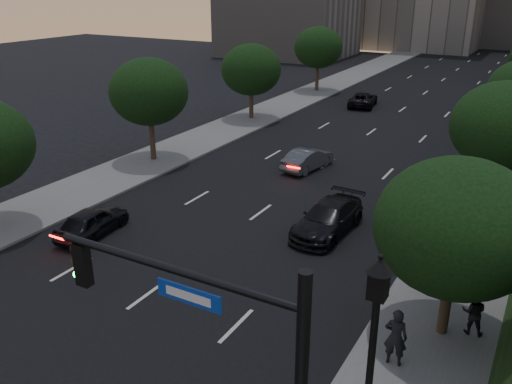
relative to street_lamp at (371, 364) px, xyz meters
The scene contains 19 objects.
ground 10.14m from the street_lamp, 167.39° to the right, with size 160.00×160.00×0.00m, color black.
road_surface 29.57m from the street_lamp, 108.93° to the left, with size 16.00×140.00×0.02m, color black.
sidewalk_right 27.99m from the street_lamp, 88.57° to the left, with size 4.50×140.00×0.15m, color slate.
sidewalk_left 34.28m from the street_lamp, 125.40° to the left, with size 4.50×140.00×0.15m, color slate.
office_block_filler 76.74m from the street_lamp, 117.65° to the left, with size 18.00×16.00×14.00m, color gray.
tree_right_a 6.07m from the street_lamp, 82.74° to the left, with size 5.20×5.20×6.24m.
tree_right_b 17.98m from the street_lamp, 87.61° to the left, with size 5.20×5.20×6.74m.
tree_left_b 25.49m from the street_lamp, 141.38° to the left, with size 5.00×5.00×6.71m.
tree_left_c 35.07m from the street_lamp, 124.52° to the left, with size 5.00×5.00×6.34m.
tree_left_d 47.28m from the street_lamp, 114.85° to the left, with size 5.00×5.00×6.71m.
street_lamp is the anchor object (origin of this frame).
sedan_near_left 16.35m from the street_lamp, 159.26° to the left, with size 1.62×4.02×1.37m, color black.
sedan_mid_left 21.97m from the street_lamp, 118.03° to the left, with size 1.43×4.09×1.35m, color #4D4F53.
sedan_far_left 40.65m from the street_lamp, 108.97° to the left, with size 2.19×4.74×1.32m, color black.
sedan_near_right 12.84m from the street_lamp, 116.51° to the left, with size 2.06×5.06×1.47m, color black.
sedan_far_right 35.07m from the street_lamp, 95.05° to the left, with size 1.51×3.75×1.28m, color #53545A.
pedestrian_a 3.78m from the street_lamp, 93.75° to the left, with size 0.70×0.46×1.92m, color black.
pedestrian_b 6.68m from the street_lamp, 75.56° to the left, with size 0.78×0.61×1.61m, color black.
pedestrian_c 8.55m from the street_lamp, 92.27° to the left, with size 1.06×0.44×1.81m, color black.
Camera 1 is at (12.32, -8.40, 11.26)m, focal length 38.00 mm.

